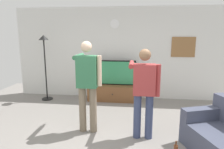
% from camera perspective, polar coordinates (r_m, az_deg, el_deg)
% --- Properties ---
extents(ground_plane, '(8.40, 8.40, 0.00)m').
position_cam_1_polar(ground_plane, '(3.80, -1.47, -19.44)').
color(ground_plane, gray).
extents(back_wall, '(6.40, 0.10, 2.70)m').
position_cam_1_polar(back_wall, '(6.23, 2.46, 5.85)').
color(back_wall, silver).
rests_on(back_wall, ground_plane).
extents(tv_stand, '(1.47, 0.57, 0.46)m').
position_cam_1_polar(tv_stand, '(6.11, 0.42, -4.97)').
color(tv_stand, brown).
rests_on(tv_stand, ground_plane).
extents(television, '(1.28, 0.07, 0.72)m').
position_cam_1_polar(television, '(6.02, 0.48, 0.52)').
color(television, black).
rests_on(television, tv_stand).
extents(wall_clock, '(0.26, 0.03, 0.26)m').
position_cam_1_polar(wall_clock, '(6.16, 0.76, 13.81)').
color(wall_clock, white).
extents(framed_picture, '(0.66, 0.04, 0.57)m').
position_cam_1_polar(framed_picture, '(6.27, 19.07, 7.19)').
color(framed_picture, olive).
extents(floor_lamp, '(0.32, 0.32, 1.90)m').
position_cam_1_polar(floor_lamp, '(6.26, -18.14, 5.39)').
color(floor_lamp, black).
rests_on(floor_lamp, ground_plane).
extents(person_standing_nearer_lamp, '(0.57, 0.78, 1.80)m').
position_cam_1_polar(person_standing_nearer_lamp, '(4.03, -6.82, -1.99)').
color(person_standing_nearer_lamp, '#7A6B56').
rests_on(person_standing_nearer_lamp, ground_plane).
extents(person_standing_nearer_couch, '(0.57, 0.78, 1.68)m').
position_cam_1_polar(person_standing_nearer_couch, '(3.80, 8.80, -4.01)').
color(person_standing_nearer_couch, '#384266').
rests_on(person_standing_nearer_couch, ground_plane).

